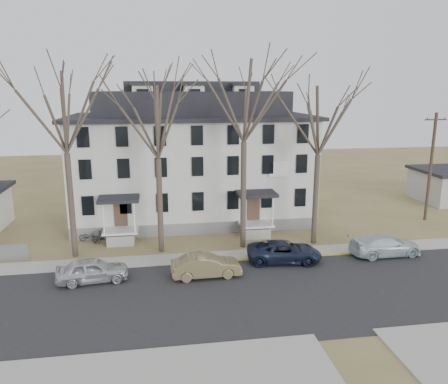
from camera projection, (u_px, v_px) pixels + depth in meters
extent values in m
plane|color=olive|center=(260.00, 313.00, 22.92)|extent=(120.00, 120.00, 0.00)
cube|color=#27272A|center=(252.00, 295.00, 24.84)|extent=(120.00, 10.00, 0.04)
cube|color=#A09F97|center=(234.00, 256.00, 30.61)|extent=(120.00, 2.00, 0.08)
cube|color=gold|center=(306.00, 257.00, 30.50)|extent=(14.00, 0.25, 0.06)
cube|color=slate|center=(193.00, 212.00, 39.81)|extent=(20.00, 10.00, 1.00)
cube|color=silver|center=(192.00, 163.00, 38.77)|extent=(20.00, 10.00, 8.00)
cube|color=black|center=(191.00, 117.00, 37.82)|extent=(20.80, 10.80, 0.30)
cube|color=black|center=(191.00, 103.00, 37.55)|extent=(16.00, 7.00, 2.00)
cube|color=black|center=(191.00, 86.00, 37.23)|extent=(11.00, 4.50, 0.80)
cube|color=white|center=(121.00, 230.00, 33.07)|extent=(2.60, 2.00, 0.16)
cube|color=white|center=(256.00, 224.00, 34.64)|extent=(2.60, 2.00, 0.16)
cube|color=white|center=(279.00, 169.00, 34.81)|extent=(1.60, 0.08, 1.20)
cylinder|color=#473B31|center=(71.00, 206.00, 29.85)|extent=(0.40, 0.40, 7.28)
cylinder|color=#473B31|center=(160.00, 206.00, 30.81)|extent=(0.40, 0.40, 6.76)
cylinder|color=#473B31|center=(243.00, 196.00, 31.59)|extent=(0.40, 0.40, 7.80)
cylinder|color=#473B31|center=(315.00, 200.00, 32.53)|extent=(0.40, 0.40, 6.76)
cylinder|color=#3D3023|center=(431.00, 168.00, 38.05)|extent=(0.28, 0.28, 9.50)
cube|color=#3D3023|center=(436.00, 120.00, 37.09)|extent=(2.00, 0.12, 0.12)
imported|color=silver|center=(93.00, 271.00, 26.42)|extent=(4.45, 2.20, 1.46)
imported|color=olive|center=(206.00, 266.00, 27.12)|extent=(4.40, 1.71, 1.43)
imported|color=#182138|center=(284.00, 252.00, 29.51)|extent=(5.29, 2.98, 1.39)
imported|color=silver|center=(385.00, 246.00, 30.63)|extent=(5.09, 2.22, 1.46)
imported|color=black|center=(89.00, 237.00, 33.28)|extent=(1.68, 1.11, 0.83)
imported|color=black|center=(103.00, 237.00, 33.08)|extent=(1.68, 1.03, 0.98)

